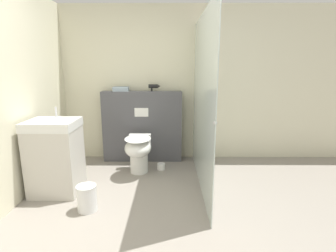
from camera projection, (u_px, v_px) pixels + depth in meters
The scene contains 10 objects.
ground_plane at pixel (142, 234), 2.47m from camera, with size 12.00×12.00×0.00m, color gray.
wall_back at pixel (154, 85), 4.34m from camera, with size 8.00×0.06×2.50m.
partition_panel at pixel (142, 126), 4.32m from camera, with size 1.29×0.21×1.16m.
shower_glass at pixel (202, 103), 3.32m from camera, with size 0.04×2.09×2.19m.
toilet at pixel (138, 151), 3.81m from camera, with size 0.38×0.57×0.56m.
sink_vanity at pixel (55, 157), 3.22m from camera, with size 0.58×0.51×1.06m.
hair_drier at pixel (154, 86), 4.20m from camera, with size 0.18×0.06×0.11m.
folded_towel at pixel (121, 89), 4.19m from camera, with size 0.24×0.17×0.07m.
spare_toilet_roll at pixel (161, 166), 4.01m from camera, with size 0.12×0.12×0.10m.
waste_bin at pixel (87, 198), 2.86m from camera, with size 0.22×0.22×0.29m.
Camera 1 is at (0.26, -2.18, 1.55)m, focal length 28.00 mm.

